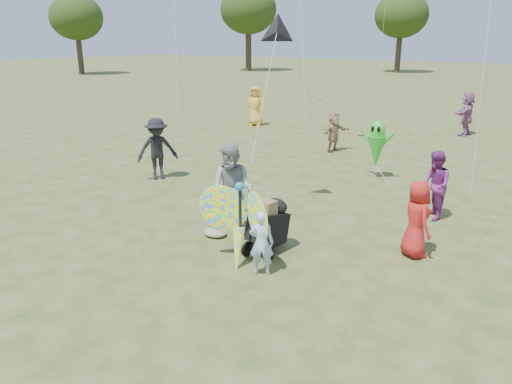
{
  "coord_description": "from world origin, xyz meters",
  "views": [
    {
      "loc": [
        5.0,
        -6.37,
        4.06
      ],
      "look_at": [
        -0.2,
        1.5,
        1.1
      ],
      "focal_mm": 35.0,
      "sensor_mm": 36.0,
      "label": 1
    }
  ],
  "objects_px": {
    "alien_kite": "(377,146)",
    "child_girl": "(262,243)",
    "crowd_j": "(467,114)",
    "crowd_d": "(334,132)",
    "crowd_b": "(157,149)",
    "butterfly_kite": "(239,224)",
    "jogging_stroller": "(269,223)",
    "crowd_e": "(435,185)",
    "adult_man": "(232,190)",
    "crowd_a": "(417,219)",
    "crowd_g": "(255,106)"
  },
  "relations": [
    {
      "from": "alien_kite",
      "to": "child_girl",
      "type": "bearing_deg",
      "value": -85.36
    },
    {
      "from": "crowd_j",
      "to": "crowd_d",
      "type": "bearing_deg",
      "value": -24.92
    },
    {
      "from": "crowd_b",
      "to": "butterfly_kite",
      "type": "height_order",
      "value": "crowd_b"
    },
    {
      "from": "jogging_stroller",
      "to": "crowd_e",
      "type": "bearing_deg",
      "value": 67.64
    },
    {
      "from": "child_girl",
      "to": "jogging_stroller",
      "type": "bearing_deg",
      "value": -94.21
    },
    {
      "from": "jogging_stroller",
      "to": "adult_man",
      "type": "bearing_deg",
      "value": 168.4
    },
    {
      "from": "crowd_b",
      "to": "crowd_j",
      "type": "height_order",
      "value": "crowd_j"
    },
    {
      "from": "crowd_a",
      "to": "crowd_g",
      "type": "height_order",
      "value": "crowd_g"
    },
    {
      "from": "jogging_stroller",
      "to": "alien_kite",
      "type": "bearing_deg",
      "value": 99.67
    },
    {
      "from": "crowd_a",
      "to": "alien_kite",
      "type": "relative_size",
      "value": 0.86
    },
    {
      "from": "crowd_d",
      "to": "crowd_j",
      "type": "height_order",
      "value": "crowd_j"
    },
    {
      "from": "crowd_j",
      "to": "alien_kite",
      "type": "distance_m",
      "value": 8.61
    },
    {
      "from": "adult_man",
      "to": "crowd_d",
      "type": "height_order",
      "value": "adult_man"
    },
    {
      "from": "alien_kite",
      "to": "crowd_b",
      "type": "bearing_deg",
      "value": -145.84
    },
    {
      "from": "adult_man",
      "to": "butterfly_kite",
      "type": "relative_size",
      "value": 1.1
    },
    {
      "from": "adult_man",
      "to": "jogging_stroller",
      "type": "xyz_separation_m",
      "value": [
        1.16,
        -0.41,
        -0.36
      ]
    },
    {
      "from": "adult_man",
      "to": "alien_kite",
      "type": "relative_size",
      "value": 1.12
    },
    {
      "from": "crowd_b",
      "to": "butterfly_kite",
      "type": "bearing_deg",
      "value": -85.62
    },
    {
      "from": "crowd_e",
      "to": "crowd_j",
      "type": "xyz_separation_m",
      "value": [
        -1.57,
        11.13,
        0.12
      ]
    },
    {
      "from": "crowd_j",
      "to": "alien_kite",
      "type": "xyz_separation_m",
      "value": [
        -0.77,
        -8.58,
        0.05
      ]
    },
    {
      "from": "butterfly_kite",
      "to": "adult_man",
      "type": "bearing_deg",
      "value": 130.27
    },
    {
      "from": "crowd_e",
      "to": "alien_kite",
      "type": "bearing_deg",
      "value": -170.11
    },
    {
      "from": "crowd_d",
      "to": "crowd_j",
      "type": "xyz_separation_m",
      "value": [
        3.35,
        5.94,
        0.2
      ]
    },
    {
      "from": "crowd_a",
      "to": "crowd_d",
      "type": "relative_size",
      "value": 1.04
    },
    {
      "from": "child_girl",
      "to": "crowd_d",
      "type": "xyz_separation_m",
      "value": [
        -3.15,
        9.75,
        0.13
      ]
    },
    {
      "from": "alien_kite",
      "to": "crowd_a",
      "type": "bearing_deg",
      "value": -61.67
    },
    {
      "from": "butterfly_kite",
      "to": "child_girl",
      "type": "bearing_deg",
      "value": -9.22
    },
    {
      "from": "butterfly_kite",
      "to": "crowd_e",
      "type": "bearing_deg",
      "value": 62.58
    },
    {
      "from": "jogging_stroller",
      "to": "crowd_a",
      "type": "bearing_deg",
      "value": 38.25
    },
    {
      "from": "adult_man",
      "to": "crowd_j",
      "type": "xyz_separation_m",
      "value": [
        1.74,
        14.41,
        -0.06
      ]
    },
    {
      "from": "crowd_a",
      "to": "crowd_d",
      "type": "distance_m",
      "value": 9.1
    },
    {
      "from": "crowd_a",
      "to": "jogging_stroller",
      "type": "bearing_deg",
      "value": 76.19
    },
    {
      "from": "adult_man",
      "to": "crowd_e",
      "type": "bearing_deg",
      "value": 34.18
    },
    {
      "from": "crowd_b",
      "to": "crowd_d",
      "type": "distance_m",
      "value": 6.82
    },
    {
      "from": "child_girl",
      "to": "crowd_a",
      "type": "xyz_separation_m",
      "value": [
        2.03,
        2.27,
        0.16
      ]
    },
    {
      "from": "crowd_e",
      "to": "crowd_b",
      "type": "bearing_deg",
      "value": -114.87
    },
    {
      "from": "butterfly_kite",
      "to": "jogging_stroller",
      "type": "bearing_deg",
      "value": 78.23
    },
    {
      "from": "child_girl",
      "to": "butterfly_kite",
      "type": "relative_size",
      "value": 0.66
    },
    {
      "from": "crowd_g",
      "to": "crowd_a",
      "type": "bearing_deg",
      "value": -59.9
    },
    {
      "from": "child_girl",
      "to": "adult_man",
      "type": "bearing_deg",
      "value": -67.76
    },
    {
      "from": "adult_man",
      "to": "crowd_b",
      "type": "distance_m",
      "value": 4.88
    },
    {
      "from": "crowd_g",
      "to": "crowd_j",
      "type": "xyz_separation_m",
      "value": [
        8.79,
        2.88,
        0.0
      ]
    },
    {
      "from": "crowd_a",
      "to": "crowd_e",
      "type": "relative_size",
      "value": 0.94
    },
    {
      "from": "crowd_j",
      "to": "jogging_stroller",
      "type": "bearing_deg",
      "value": 2.27
    },
    {
      "from": "crowd_a",
      "to": "alien_kite",
      "type": "xyz_separation_m",
      "value": [
        -2.61,
        4.84,
        0.22
      ]
    },
    {
      "from": "crowd_b",
      "to": "crowd_g",
      "type": "height_order",
      "value": "crowd_g"
    },
    {
      "from": "child_girl",
      "to": "crowd_b",
      "type": "relative_size",
      "value": 0.65
    },
    {
      "from": "jogging_stroller",
      "to": "butterfly_kite",
      "type": "distance_m",
      "value": 0.81
    },
    {
      "from": "child_girl",
      "to": "crowd_d",
      "type": "relative_size",
      "value": 0.82
    },
    {
      "from": "crowd_e",
      "to": "crowd_j",
      "type": "height_order",
      "value": "crowd_j"
    }
  ]
}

